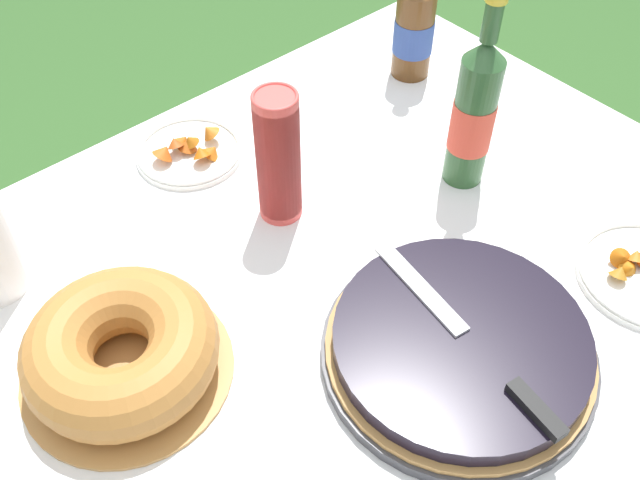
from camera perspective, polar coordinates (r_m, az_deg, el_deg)
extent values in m
cube|color=#A87A47|center=(1.09, 2.99, -7.00)|extent=(1.45, 1.22, 0.03)
cylinder|color=#A87A47|center=(1.93, 5.89, 7.95)|extent=(0.06, 0.06, 0.64)
cube|color=white|center=(1.07, 3.03, -6.38)|extent=(1.46, 1.23, 0.00)
cube|color=white|center=(1.47, -13.73, 7.31)|extent=(1.46, 0.00, 0.10)
cube|color=white|center=(1.56, 22.99, 7.26)|extent=(0.00, 1.23, 0.10)
cylinder|color=#38383D|center=(1.04, 10.96, -8.92)|extent=(0.39, 0.39, 0.02)
cylinder|color=#B78447|center=(1.03, 11.07, -8.46)|extent=(0.38, 0.38, 0.01)
cylinder|color=black|center=(1.01, 11.23, -7.86)|extent=(0.36, 0.36, 0.03)
cube|color=silver|center=(1.04, 8.01, -3.77)|extent=(0.05, 0.19, 0.00)
cube|color=black|center=(0.95, 16.92, -12.82)|extent=(0.04, 0.09, 0.01)
cylinder|color=#B78447|center=(1.05, -15.08, -10.02)|extent=(0.30, 0.30, 0.01)
torus|color=#AD7033|center=(1.01, -15.64, -8.45)|extent=(0.27, 0.27, 0.10)
cylinder|color=#E04C47|center=(1.19, -3.21, 3.94)|extent=(0.07, 0.07, 0.09)
cylinder|color=#E04C47|center=(1.18, -3.24, 4.40)|extent=(0.07, 0.07, 0.09)
cylinder|color=#E04C47|center=(1.17, -3.26, 4.86)|extent=(0.07, 0.07, 0.09)
cylinder|color=#E04C47|center=(1.16, -3.29, 5.33)|extent=(0.07, 0.07, 0.09)
cylinder|color=#E04C47|center=(1.15, -3.32, 5.81)|extent=(0.07, 0.07, 0.09)
cylinder|color=#E04C47|center=(1.14, -3.34, 6.30)|extent=(0.07, 0.07, 0.09)
cylinder|color=#E04C47|center=(1.13, -3.37, 6.79)|extent=(0.07, 0.07, 0.09)
cylinder|color=#E04C47|center=(1.13, -3.40, 7.29)|extent=(0.07, 0.07, 0.09)
cylinder|color=#E04C47|center=(1.12, -3.43, 7.80)|extent=(0.07, 0.07, 0.09)
cylinder|color=#E04C47|center=(1.11, -3.46, 8.32)|extent=(0.07, 0.07, 0.09)
cylinder|color=#E04C47|center=(1.10, -3.49, 8.84)|extent=(0.07, 0.07, 0.09)
cylinder|color=#E04C47|center=(1.09, -3.52, 9.37)|extent=(0.07, 0.07, 0.09)
torus|color=#E04C47|center=(1.06, -3.64, 11.38)|extent=(0.07, 0.07, 0.01)
cylinder|color=#2D562D|center=(1.23, 12.07, 9.16)|extent=(0.07, 0.07, 0.24)
cylinder|color=#E54C38|center=(1.23, 12.03, 8.98)|extent=(0.07, 0.07, 0.09)
cone|color=#2D562D|center=(1.15, 13.16, 14.51)|extent=(0.07, 0.07, 0.04)
cylinder|color=#2D562D|center=(1.13, 13.61, 16.65)|extent=(0.03, 0.03, 0.06)
cylinder|color=brown|center=(1.50, 7.50, 16.03)|extent=(0.08, 0.08, 0.18)
cylinder|color=#334C93|center=(1.50, 7.48, 15.91)|extent=(0.08, 0.08, 0.07)
cylinder|color=white|center=(1.34, -10.37, 6.86)|extent=(0.20, 0.20, 0.01)
torus|color=white|center=(1.34, -10.42, 7.12)|extent=(0.19, 0.19, 0.01)
cone|color=#A85A11|center=(1.33, -10.37, 7.86)|extent=(0.04, 0.04, 0.03)
cone|color=#B15F19|center=(1.35, -10.86, 7.80)|extent=(0.05, 0.05, 0.05)
cone|color=#C6580E|center=(1.30, -9.54, 6.97)|extent=(0.05, 0.05, 0.04)
cone|color=#B4561A|center=(1.33, -10.51, 7.55)|extent=(0.05, 0.05, 0.03)
cone|color=#C36D1E|center=(1.34, -8.90, 8.64)|extent=(0.05, 0.05, 0.04)
cone|color=#AD4B19|center=(1.33, -11.47, 7.70)|extent=(0.04, 0.04, 0.03)
cone|color=#C36317|center=(1.32, -8.59, 7.05)|extent=(0.05, 0.05, 0.05)
cone|color=#CD5C1C|center=(1.31, -12.33, 6.94)|extent=(0.06, 0.05, 0.05)
cone|color=#A96C1D|center=(1.19, 22.87, -2.35)|extent=(0.03, 0.03, 0.03)
cone|color=#CF671D|center=(1.22, 23.98, -1.15)|extent=(0.04, 0.04, 0.04)
cone|color=#B66713|center=(1.20, 23.58, -2.09)|extent=(0.05, 0.05, 0.04)
cone|color=#B2550E|center=(1.20, 23.04, -1.31)|extent=(0.04, 0.04, 0.04)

